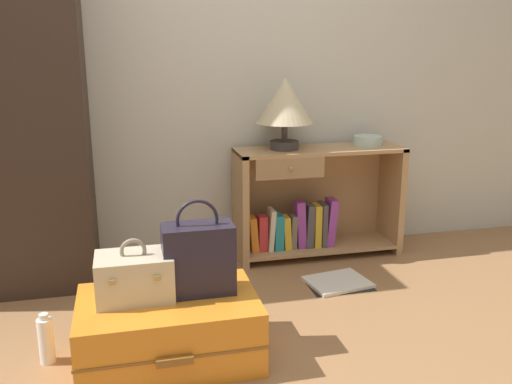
{
  "coord_description": "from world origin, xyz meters",
  "views": [
    {
      "loc": [
        -0.41,
        -1.85,
        1.27
      ],
      "look_at": [
        0.23,
        0.81,
        0.55
      ],
      "focal_mm": 38.92,
      "sensor_mm": 36.0,
      "label": 1
    }
  ],
  "objects_px": {
    "table_lamp": "(285,102)",
    "suitcase_large": "(169,329)",
    "open_book_on_floor": "(338,282)",
    "bottle": "(46,340)",
    "handbag": "(198,258)",
    "bookshelf": "(311,204)",
    "bowl": "(368,140)",
    "train_case": "(135,276)"
  },
  "relations": [
    {
      "from": "handbag",
      "to": "open_book_on_floor",
      "type": "xyz_separation_m",
      "value": [
        0.83,
        0.51,
        -0.42
      ]
    },
    {
      "from": "handbag",
      "to": "bottle",
      "type": "xyz_separation_m",
      "value": [
        -0.63,
        0.06,
        -0.32
      ]
    },
    {
      "from": "table_lamp",
      "to": "handbag",
      "type": "bearing_deg",
      "value": -123.6
    },
    {
      "from": "bookshelf",
      "to": "bottle",
      "type": "distance_m",
      "value": 1.75
    },
    {
      "from": "handbag",
      "to": "table_lamp",
      "type": "bearing_deg",
      "value": 56.4
    },
    {
      "from": "table_lamp",
      "to": "suitcase_large",
      "type": "bearing_deg",
      "value": -127.72
    },
    {
      "from": "suitcase_large",
      "to": "bottle",
      "type": "xyz_separation_m",
      "value": [
        -0.5,
        0.09,
        -0.03
      ]
    },
    {
      "from": "bookshelf",
      "to": "handbag",
      "type": "height_order",
      "value": "same"
    },
    {
      "from": "table_lamp",
      "to": "open_book_on_floor",
      "type": "bearing_deg",
      "value": -70.14
    },
    {
      "from": "bottle",
      "to": "suitcase_large",
      "type": "bearing_deg",
      "value": -10.52
    },
    {
      "from": "train_case",
      "to": "open_book_on_floor",
      "type": "height_order",
      "value": "train_case"
    },
    {
      "from": "bookshelf",
      "to": "bowl",
      "type": "distance_m",
      "value": 0.53
    },
    {
      "from": "table_lamp",
      "to": "bowl",
      "type": "height_order",
      "value": "table_lamp"
    },
    {
      "from": "bookshelf",
      "to": "open_book_on_floor",
      "type": "height_order",
      "value": "bookshelf"
    },
    {
      "from": "bowl",
      "to": "suitcase_large",
      "type": "height_order",
      "value": "bowl"
    },
    {
      "from": "suitcase_large",
      "to": "train_case",
      "type": "distance_m",
      "value": 0.27
    },
    {
      "from": "bookshelf",
      "to": "train_case",
      "type": "xyz_separation_m",
      "value": [
        -1.1,
        -0.99,
        0.05
      ]
    },
    {
      "from": "train_case",
      "to": "bottle",
      "type": "distance_m",
      "value": 0.46
    },
    {
      "from": "bowl",
      "to": "train_case",
      "type": "xyz_separation_m",
      "value": [
        -1.46,
        -1.0,
        -0.34
      ]
    },
    {
      "from": "open_book_on_floor",
      "to": "bottle",
      "type": "bearing_deg",
      "value": -162.89
    },
    {
      "from": "table_lamp",
      "to": "bookshelf",
      "type": "bearing_deg",
      "value": -0.17
    },
    {
      "from": "suitcase_large",
      "to": "open_book_on_floor",
      "type": "relative_size",
      "value": 2.04
    },
    {
      "from": "table_lamp",
      "to": "handbag",
      "type": "xyz_separation_m",
      "value": [
        -0.66,
        -0.99,
        -0.53
      ]
    },
    {
      "from": "bowl",
      "to": "handbag",
      "type": "bearing_deg",
      "value": -140.02
    },
    {
      "from": "bookshelf",
      "to": "train_case",
      "type": "relative_size",
      "value": 3.33
    },
    {
      "from": "table_lamp",
      "to": "train_case",
      "type": "xyz_separation_m",
      "value": [
        -0.92,
        -0.99,
        -0.58
      ]
    },
    {
      "from": "train_case",
      "to": "open_book_on_floor",
      "type": "relative_size",
      "value": 0.85
    },
    {
      "from": "bowl",
      "to": "train_case",
      "type": "height_order",
      "value": "bowl"
    },
    {
      "from": "table_lamp",
      "to": "bowl",
      "type": "relative_size",
      "value": 2.39
    },
    {
      "from": "bookshelf",
      "to": "bottle",
      "type": "height_order",
      "value": "bookshelf"
    },
    {
      "from": "bottle",
      "to": "bowl",
      "type": "bearing_deg",
      "value": 27.39
    },
    {
      "from": "train_case",
      "to": "suitcase_large",
      "type": "bearing_deg",
      "value": -16.58
    },
    {
      "from": "handbag",
      "to": "bottle",
      "type": "bearing_deg",
      "value": 174.8
    },
    {
      "from": "suitcase_large",
      "to": "bottle",
      "type": "distance_m",
      "value": 0.51
    },
    {
      "from": "table_lamp",
      "to": "open_book_on_floor",
      "type": "distance_m",
      "value": 1.07
    },
    {
      "from": "handbag",
      "to": "bowl",
      "type": "bearing_deg",
      "value": 39.98
    },
    {
      "from": "bottle",
      "to": "open_book_on_floor",
      "type": "distance_m",
      "value": 1.53
    },
    {
      "from": "suitcase_large",
      "to": "train_case",
      "type": "relative_size",
      "value": 2.4
    },
    {
      "from": "bottle",
      "to": "bookshelf",
      "type": "bearing_deg",
      "value": 32.41
    },
    {
      "from": "suitcase_large",
      "to": "open_book_on_floor",
      "type": "xyz_separation_m",
      "value": [
        0.97,
        0.54,
        -0.13
      ]
    },
    {
      "from": "suitcase_large",
      "to": "bookshelf",
      "type": "bearing_deg",
      "value": 46.51
    },
    {
      "from": "suitcase_large",
      "to": "handbag",
      "type": "height_order",
      "value": "handbag"
    }
  ]
}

